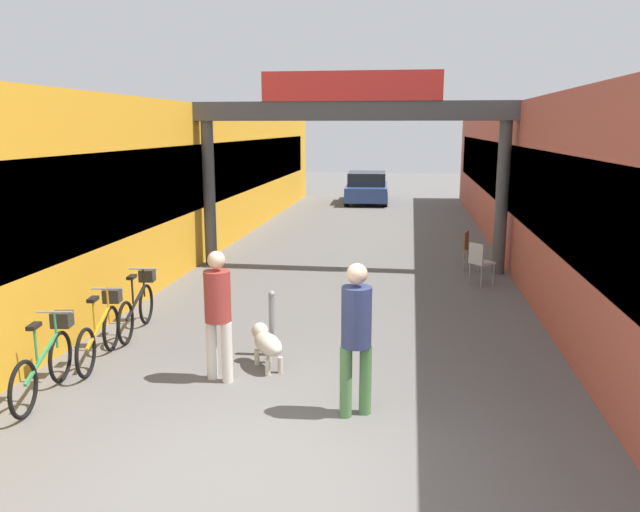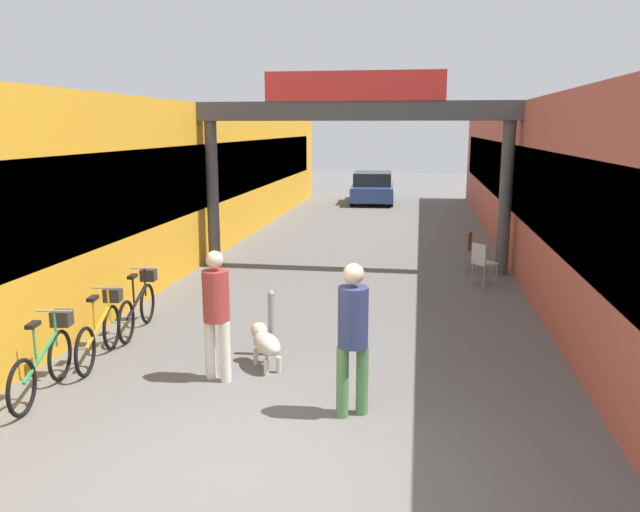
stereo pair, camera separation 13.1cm
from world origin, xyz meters
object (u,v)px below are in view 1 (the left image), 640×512
at_px(cafe_chair_wood_farther, 470,247).
at_px(bicycle_orange_second, 101,330).
at_px(pedestrian_companion, 356,329).
at_px(bicycle_green_nearest, 46,361).
at_px(bollard_post_metal, 272,323).
at_px(parked_car_blue, 367,188).
at_px(bicycle_black_third, 138,305).
at_px(cafe_chair_aluminium_nearer, 480,260).
at_px(dog_on_leash, 266,343).
at_px(pedestrian_with_dog, 218,307).

bearing_deg(cafe_chair_wood_farther, bicycle_orange_second, -130.67).
bearing_deg(pedestrian_companion, bicycle_green_nearest, 179.74).
relative_size(bollard_post_metal, cafe_chair_wood_farther, 1.08).
relative_size(bollard_post_metal, parked_car_blue, 0.24).
bearing_deg(cafe_chair_wood_farther, parked_car_blue, 104.38).
bearing_deg(bicycle_green_nearest, parked_car_blue, 83.10).
distance_m(bicycle_black_third, cafe_chair_aluminium_nearer, 6.92).
height_order(bicycle_green_nearest, cafe_chair_wood_farther, bicycle_green_nearest).
bearing_deg(cafe_chair_wood_farther, cafe_chair_aluminium_nearer, -87.17).
bearing_deg(dog_on_leash, cafe_chair_aluminium_nearer, 56.64).
height_order(pedestrian_companion, bicycle_orange_second, pedestrian_companion).
height_order(dog_on_leash, bicycle_black_third, bicycle_black_third).
distance_m(dog_on_leash, cafe_chair_aluminium_nearer, 6.09).
height_order(bicycle_orange_second, cafe_chair_wood_farther, bicycle_orange_second).
height_order(dog_on_leash, bicycle_green_nearest, bicycle_green_nearest).
xyz_separation_m(dog_on_leash, bollard_post_metal, (-0.02, 0.48, 0.13)).
distance_m(pedestrian_with_dog, dog_on_leash, 0.96).
distance_m(pedestrian_companion, bicycle_green_nearest, 3.84).
height_order(pedestrian_companion, bollard_post_metal, pedestrian_companion).
height_order(dog_on_leash, cafe_chair_wood_farther, cafe_chair_wood_farther).
bearing_deg(dog_on_leash, bicycle_orange_second, -178.46).
relative_size(pedestrian_companion, dog_on_leash, 2.28).
bearing_deg(parked_car_blue, pedestrian_with_dog, -91.50).
height_order(pedestrian_companion, bicycle_green_nearest, pedestrian_companion).
relative_size(pedestrian_companion, bicycle_orange_second, 1.06).
distance_m(bicycle_green_nearest, bicycle_black_third, 2.47).
xyz_separation_m(bicycle_black_third, cafe_chair_aluminium_nearer, (5.74, 3.87, 0.10)).
distance_m(bicycle_orange_second, parked_car_blue, 19.45).
xyz_separation_m(dog_on_leash, parked_car_blue, (0.01, 19.24, 0.29)).
bearing_deg(cafe_chair_aluminium_nearer, cafe_chair_wood_farther, 92.83).
distance_m(bicycle_black_third, cafe_chair_wood_farther, 7.75).
relative_size(bicycle_black_third, parked_car_blue, 0.41).
relative_size(bicycle_green_nearest, parked_car_blue, 0.41).
relative_size(pedestrian_companion, bollard_post_metal, 1.85).
bearing_deg(cafe_chair_wood_farther, bicycle_black_third, -137.05).
height_order(bicycle_orange_second, parked_car_blue, parked_car_blue).
bearing_deg(bicycle_green_nearest, cafe_chair_wood_farther, 53.44).
distance_m(bollard_post_metal, cafe_chair_aluminium_nearer, 5.71).
xyz_separation_m(bollard_post_metal, cafe_chair_aluminium_nearer, (3.37, 4.61, 0.05)).
xyz_separation_m(dog_on_leash, cafe_chair_wood_farther, (3.28, 6.50, 0.18)).
bearing_deg(pedestrian_companion, cafe_chair_aluminium_nearer, 72.39).
relative_size(bicycle_orange_second, parked_car_blue, 0.41).
xyz_separation_m(bicycle_orange_second, cafe_chair_wood_farther, (5.64, 6.56, 0.10)).
bearing_deg(bicycle_black_third, bollard_post_metal, -17.46).
xyz_separation_m(pedestrian_with_dog, dog_on_leash, (0.50, 0.52, -0.63)).
distance_m(bicycle_green_nearest, bicycle_orange_second, 1.19).
bearing_deg(pedestrian_with_dog, pedestrian_companion, -22.21).
height_order(dog_on_leash, bollard_post_metal, bollard_post_metal).
relative_size(pedestrian_with_dog, bicycle_orange_second, 1.02).
relative_size(pedestrian_with_dog, parked_car_blue, 0.42).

